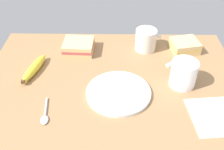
{
  "coord_description": "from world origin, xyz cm",
  "views": [
    {
      "loc": [
        -1.1,
        70.66,
        62.65
      ],
      "look_at": [
        0.0,
        0.0,
        5.0
      ],
      "focal_mm": 43.22,
      "sensor_mm": 36.0,
      "label": 1
    }
  ],
  "objects_px": {
    "sandwich_main": "(185,46)",
    "banana": "(34,68)",
    "coffee_mug_black": "(184,73)",
    "spoon": "(45,115)",
    "coffee_mug_milky": "(146,39)",
    "sandwich_side": "(79,47)",
    "plate_of_food": "(118,93)",
    "paper_napkin": "(216,116)"
  },
  "relations": [
    {
      "from": "sandwich_main",
      "to": "banana",
      "type": "height_order",
      "value": "sandwich_main"
    },
    {
      "from": "banana",
      "to": "sandwich_main",
      "type": "bearing_deg",
      "value": -165.65
    },
    {
      "from": "coffee_mug_black",
      "to": "spoon",
      "type": "xyz_separation_m",
      "value": [
        0.44,
        0.15,
        -0.04
      ]
    },
    {
      "from": "coffee_mug_black",
      "to": "coffee_mug_milky",
      "type": "bearing_deg",
      "value": -63.57
    },
    {
      "from": "coffee_mug_black",
      "to": "banana",
      "type": "height_order",
      "value": "coffee_mug_black"
    },
    {
      "from": "coffee_mug_milky",
      "to": "sandwich_main",
      "type": "relative_size",
      "value": 0.89
    },
    {
      "from": "coffee_mug_black",
      "to": "sandwich_side",
      "type": "relative_size",
      "value": 0.9
    },
    {
      "from": "sandwich_main",
      "to": "sandwich_side",
      "type": "xyz_separation_m",
      "value": [
        0.42,
        0.01,
        0.0
      ]
    },
    {
      "from": "plate_of_food",
      "to": "banana",
      "type": "xyz_separation_m",
      "value": [
        0.3,
        -0.11,
        0.01
      ]
    },
    {
      "from": "plate_of_food",
      "to": "banana",
      "type": "bearing_deg",
      "value": -20.74
    },
    {
      "from": "coffee_mug_milky",
      "to": "banana",
      "type": "relative_size",
      "value": 0.63
    },
    {
      "from": "coffee_mug_black",
      "to": "sandwich_main",
      "type": "distance_m",
      "value": 0.21
    },
    {
      "from": "coffee_mug_milky",
      "to": "paper_napkin",
      "type": "bearing_deg",
      "value": 117.08
    },
    {
      "from": "paper_napkin",
      "to": "sandwich_main",
      "type": "bearing_deg",
      "value": -85.03
    },
    {
      "from": "plate_of_food",
      "to": "banana",
      "type": "distance_m",
      "value": 0.32
    },
    {
      "from": "paper_napkin",
      "to": "coffee_mug_black",
      "type": "bearing_deg",
      "value": -61.99
    },
    {
      "from": "coffee_mug_milky",
      "to": "sandwich_side",
      "type": "xyz_separation_m",
      "value": [
        0.27,
        0.02,
        -0.02
      ]
    },
    {
      "from": "sandwich_main",
      "to": "paper_napkin",
      "type": "distance_m",
      "value": 0.35
    },
    {
      "from": "banana",
      "to": "paper_napkin",
      "type": "xyz_separation_m",
      "value": [
        -0.6,
        0.21,
        -0.01
      ]
    },
    {
      "from": "coffee_mug_black",
      "to": "spoon",
      "type": "relative_size",
      "value": 0.96
    },
    {
      "from": "plate_of_food",
      "to": "banana",
      "type": "relative_size",
      "value": 1.27
    },
    {
      "from": "plate_of_food",
      "to": "sandwich_side",
      "type": "bearing_deg",
      "value": -57.61
    },
    {
      "from": "plate_of_food",
      "to": "coffee_mug_black",
      "type": "height_order",
      "value": "coffee_mug_black"
    },
    {
      "from": "sandwich_main",
      "to": "coffee_mug_black",
      "type": "bearing_deg",
      "value": 76.94
    },
    {
      "from": "coffee_mug_black",
      "to": "coffee_mug_milky",
      "type": "distance_m",
      "value": 0.24
    },
    {
      "from": "plate_of_food",
      "to": "banana",
      "type": "height_order",
      "value": "banana"
    },
    {
      "from": "sandwich_main",
      "to": "coffee_mug_milky",
      "type": "bearing_deg",
      "value": -3.63
    },
    {
      "from": "coffee_mug_milky",
      "to": "spoon",
      "type": "bearing_deg",
      "value": 48.25
    },
    {
      "from": "sandwich_main",
      "to": "banana",
      "type": "xyz_separation_m",
      "value": [
        0.56,
        0.14,
        -0.01
      ]
    },
    {
      "from": "plate_of_food",
      "to": "coffee_mug_milky",
      "type": "relative_size",
      "value": 2.02
    },
    {
      "from": "coffee_mug_black",
      "to": "coffee_mug_milky",
      "type": "relative_size",
      "value": 1.02
    },
    {
      "from": "sandwich_main",
      "to": "banana",
      "type": "distance_m",
      "value": 0.58
    },
    {
      "from": "plate_of_food",
      "to": "spoon",
      "type": "xyz_separation_m",
      "value": [
        0.22,
        0.1,
        -0.0
      ]
    },
    {
      "from": "sandwich_main",
      "to": "spoon",
      "type": "xyz_separation_m",
      "value": [
        0.48,
        0.36,
        -0.02
      ]
    },
    {
      "from": "plate_of_food",
      "to": "sandwich_side",
      "type": "height_order",
      "value": "sandwich_side"
    },
    {
      "from": "plate_of_food",
      "to": "spoon",
      "type": "relative_size",
      "value": 1.9
    },
    {
      "from": "banana",
      "to": "spoon",
      "type": "height_order",
      "value": "banana"
    },
    {
      "from": "plate_of_food",
      "to": "sandwich_side",
      "type": "xyz_separation_m",
      "value": [
        0.16,
        -0.25,
        0.02
      ]
    },
    {
      "from": "coffee_mug_black",
      "to": "banana",
      "type": "bearing_deg",
      "value": -6.69
    },
    {
      "from": "coffee_mug_black",
      "to": "sandwich_side",
      "type": "xyz_separation_m",
      "value": [
        0.37,
        -0.19,
        -0.03
      ]
    },
    {
      "from": "plate_of_food",
      "to": "spoon",
      "type": "height_order",
      "value": "plate_of_food"
    },
    {
      "from": "plate_of_food",
      "to": "sandwich_main",
      "type": "relative_size",
      "value": 1.79
    }
  ]
}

